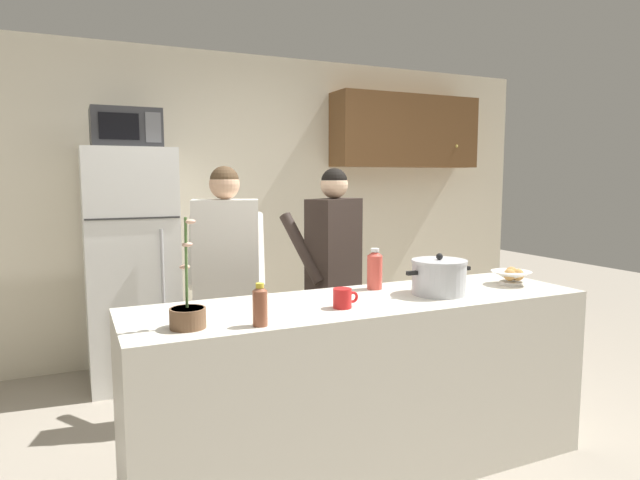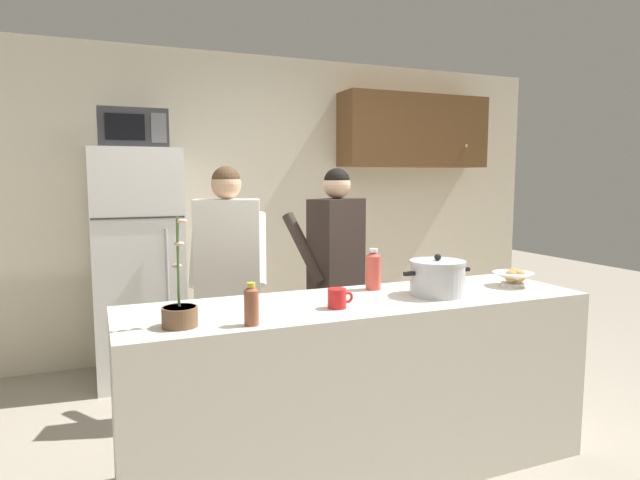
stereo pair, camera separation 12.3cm
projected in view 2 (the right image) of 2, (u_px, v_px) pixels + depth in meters
ground_plane at (359, 469)px, 2.89m from camera, size 14.00×14.00×0.00m
back_wall_unit at (272, 193)px, 4.90m from camera, size 6.00×0.48×2.60m
kitchen_island at (360, 386)px, 2.84m from camera, size 2.42×0.68×0.92m
refrigerator at (138, 266)px, 4.12m from camera, size 0.64×0.68×1.76m
microwave at (132, 129)px, 3.99m from camera, size 0.48×0.37×0.28m
person_near_pot at (228, 262)px, 3.47m from camera, size 0.57×0.52×1.62m
person_by_sink at (336, 257)px, 3.75m from camera, size 0.60×0.57×1.61m
cooking_pot at (437, 278)px, 2.89m from camera, size 0.41×0.30×0.22m
coffee_mug at (337, 298)px, 2.60m from camera, size 0.13×0.09×0.10m
bread_bowl at (513, 278)px, 3.13m from camera, size 0.23×0.23×0.10m
bottle_near_edge at (251, 304)px, 2.30m from camera, size 0.06×0.06×0.18m
bottle_mid_counter at (373, 270)px, 3.03m from camera, size 0.09×0.09×0.23m
potted_orchid at (180, 312)px, 2.28m from camera, size 0.15×0.15×0.46m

